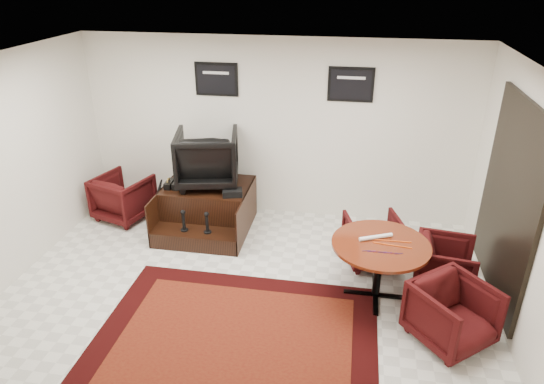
{
  "coord_description": "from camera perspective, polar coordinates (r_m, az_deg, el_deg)",
  "views": [
    {
      "loc": [
        1.18,
        -4.56,
        3.74
      ],
      "look_at": [
        0.22,
        0.9,
        1.1
      ],
      "focal_mm": 32.0,
      "sensor_mm": 36.0,
      "label": 1
    }
  ],
  "objects": [
    {
      "name": "shine_chair",
      "position": [
        7.31,
        -7.65,
        4.3
      ],
      "size": [
        1.05,
        1.01,
        0.92
      ],
      "primitive_type": "imported",
      "rotation": [
        0.0,
        0.0,
        3.35
      ],
      "color": "black",
      "rests_on": "shine_podium"
    },
    {
      "name": "polish_kit",
      "position": [
        7.03,
        -4.68,
        -0.06
      ],
      "size": [
        0.32,
        0.26,
        0.1
      ],
      "primitive_type": "cube",
      "rotation": [
        0.0,
        0.0,
        0.26
      ],
      "color": "black",
      "rests_on": "shine_podium"
    },
    {
      "name": "umbrella_hooked",
      "position": [
        7.67,
        -13.51,
        -1.17
      ],
      "size": [
        0.3,
        0.11,
        0.79
      ],
      "primitive_type": null,
      "color": "black",
      "rests_on": "ground"
    },
    {
      "name": "table_chair_back",
      "position": [
        6.73,
        11.8,
        -5.31
      ],
      "size": [
        0.87,
        0.83,
        0.73
      ],
      "primitive_type": "imported",
      "rotation": [
        0.0,
        0.0,
        3.43
      ],
      "color": "black",
      "rests_on": "ground"
    },
    {
      "name": "armchair_side",
      "position": [
        8.05,
        -17.11,
        -0.34
      ],
      "size": [
        0.95,
        0.91,
        0.79
      ],
      "primitive_type": "imported",
      "rotation": [
        0.0,
        0.0,
        2.84
      ],
      "color": "black",
      "rests_on": "ground"
    },
    {
      "name": "shoes_pair",
      "position": [
        7.43,
        -11.56,
        0.9
      ],
      "size": [
        0.23,
        0.27,
        0.1
      ],
      "color": "black",
      "rests_on": "shine_podium"
    },
    {
      "name": "table_chair_window",
      "position": [
        6.47,
        19.73,
        -7.8
      ],
      "size": [
        0.73,
        0.77,
        0.71
      ],
      "primitive_type": "imported",
      "rotation": [
        0.0,
        0.0,
        1.44
      ],
      "color": "black",
      "rests_on": "ground"
    },
    {
      "name": "umbrella_black",
      "position": [
        7.6,
        -13.48,
        -1.21
      ],
      "size": [
        0.32,
        0.12,
        0.85
      ],
      "primitive_type": null,
      "color": "black",
      "rests_on": "ground"
    },
    {
      "name": "table_chair_corner",
      "position": [
        5.64,
        20.49,
        -13.0
      ],
      "size": [
        1.02,
        1.02,
        0.77
      ],
      "primitive_type": "imported",
      "rotation": [
        0.0,
        0.0,
        0.69
      ],
      "color": "black",
      "rests_on": "ground"
    },
    {
      "name": "shine_podium",
      "position": [
        7.52,
        -7.59,
        -1.94
      ],
      "size": [
        1.31,
        1.35,
        0.67
      ],
      "color": "black",
      "rests_on": "ground"
    },
    {
      "name": "area_rug",
      "position": [
        5.58,
        -4.3,
        -16.74
      ],
      "size": [
        3.08,
        2.31,
        0.01
      ],
      "color": "black",
      "rests_on": "ground"
    },
    {
      "name": "room_shell",
      "position": [
        5.14,
        0.53,
        3.03
      ],
      "size": [
        6.02,
        5.02,
        2.81
      ],
      "color": "silver",
      "rests_on": "ground"
    },
    {
      "name": "meeting_table",
      "position": [
        5.9,
        12.62,
        -6.68
      ],
      "size": [
        1.16,
        1.16,
        0.76
      ],
      "color": "#46180A",
      "rests_on": "ground"
    },
    {
      "name": "ground",
      "position": [
        6.02,
        -3.67,
        -13.08
      ],
      "size": [
        6.0,
        6.0,
        0.0
      ],
      "primitive_type": "plane",
      "color": "silver",
      "rests_on": "ground"
    },
    {
      "name": "table_clutter",
      "position": [
        5.83,
        13.68,
        -6.11
      ],
      "size": [
        0.57,
        0.3,
        0.01
      ],
      "color": "#F24F0D",
      "rests_on": "meeting_table"
    },
    {
      "name": "paper_roll",
      "position": [
        5.92,
        12.12,
        -5.2
      ],
      "size": [
        0.4,
        0.22,
        0.05
      ],
      "primitive_type": "cylinder",
      "rotation": [
        0.0,
        1.57,
        0.44
      ],
      "color": "white",
      "rests_on": "meeting_table"
    }
  ]
}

